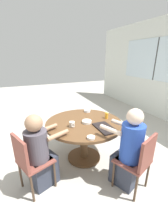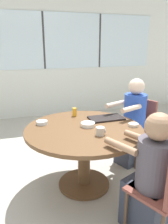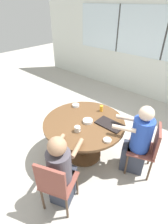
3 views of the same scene
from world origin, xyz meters
The scene contains 12 objects.
ground_plane centered at (0.00, 0.00, 0.00)m, with size 16.00×16.00×0.00m, color #B2ADA3.
dining_table centered at (0.00, 0.00, 0.57)m, with size 1.30×1.30×0.73m.
chair_for_woman_green_shirt centered at (0.95, 0.38, 0.52)m, with size 0.52×0.52×0.88m.
chair_for_man_blue_shirt centered at (0.39, -0.94, 0.52)m, with size 0.52×0.52×0.88m.
person_woman_green_shirt centered at (0.80, 0.32, 0.54)m, with size 0.60×0.47×1.18m.
person_man_blue_shirt centered at (0.33, -0.79, 0.51)m, with size 0.48×0.61×1.11m.
food_tray_dark centered at (0.35, 0.20, 0.74)m, with size 0.42×0.24×0.02m.
coffee_mug centered at (0.09, -0.25, 0.77)m, with size 0.09×0.09×0.08m.
juice_glass centered at (0.01, 0.43, 0.78)m, with size 0.06×0.06×0.11m.
bowl_white_shallow centered at (-0.43, 0.25, 0.75)m, with size 0.12×0.12×0.04m.
bowl_cereal centered at (0.54, -0.13, 0.74)m, with size 0.11×0.11×0.03m.
bowl_fruit centered at (0.05, 0.03, 0.75)m, with size 0.16×0.16×0.04m.
Camera 1 is at (2.14, -0.91, 1.78)m, focal length 24.00 mm.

